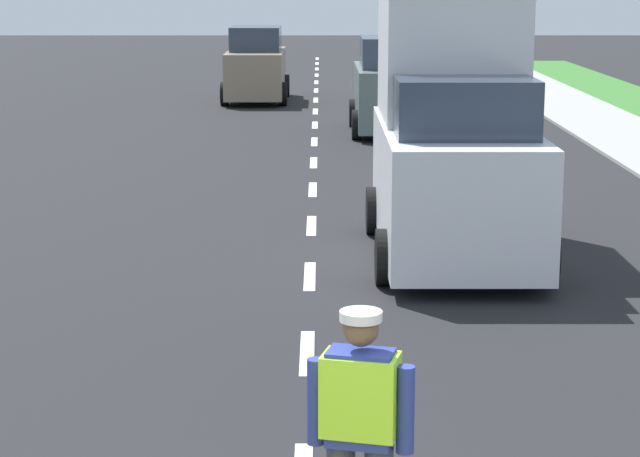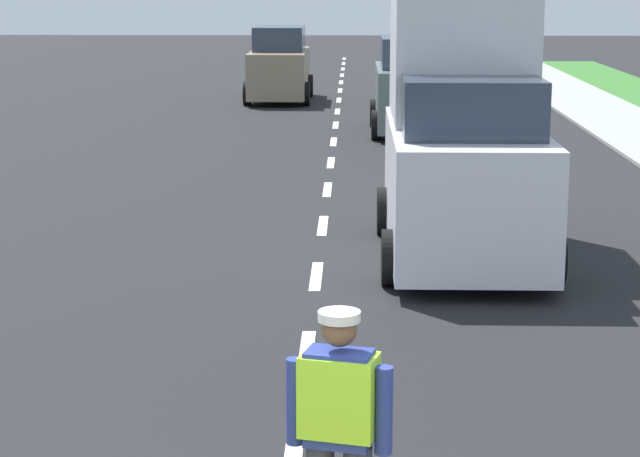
{
  "view_description": "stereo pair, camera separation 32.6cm",
  "coord_description": "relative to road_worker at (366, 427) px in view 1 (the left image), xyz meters",
  "views": [
    {
      "loc": [
        0.13,
        -5.3,
        3.63
      ],
      "look_at": [
        0.11,
        6.43,
        1.1
      ],
      "focal_mm": 65.73,
      "sensor_mm": 36.0,
      "label": 1
    },
    {
      "loc": [
        0.45,
        -5.29,
        3.63
      ],
      "look_at": [
        0.11,
        6.43,
        1.1
      ],
      "focal_mm": 65.73,
      "sensor_mm": 36.0,
      "label": 2
    }
  ],
  "objects": [
    {
      "name": "car_oncoming_third",
      "position": [
        -2.16,
        28.08,
        0.09
      ],
      "size": [
        1.9,
        4.13,
        2.19
      ],
      "color": "gray",
      "rests_on": "ground"
    },
    {
      "name": "lane_center_line",
      "position": [
        -0.4,
        23.75,
        -0.93
      ],
      "size": [
        0.14,
        46.4,
        0.01
      ],
      "color": "silver",
      "rests_on": "ground"
    },
    {
      "name": "delivery_truck",
      "position": [
        1.48,
        8.52,
        0.68
      ],
      "size": [
        2.16,
        4.6,
        3.54
      ],
      "color": "silver",
      "rests_on": "ground"
    },
    {
      "name": "car_outgoing_far",
      "position": [
        1.44,
        20.83,
        0.12
      ],
      "size": [
        1.98,
        3.87,
        2.25
      ],
      "color": "slate",
      "rests_on": "ground"
    },
    {
      "name": "road_worker",
      "position": [
        0.0,
        0.0,
        0.0
      ],
      "size": [
        0.77,
        0.38,
        1.67
      ],
      "color": "#383D4C",
      "rests_on": "ground"
    },
    {
      "name": "ground_plane",
      "position": [
        -0.4,
        19.55,
        -0.93
      ],
      "size": [
        96.0,
        96.0,
        0.0
      ],
      "primitive_type": "plane",
      "color": "black"
    }
  ]
}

